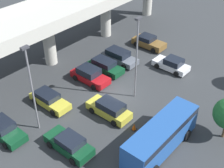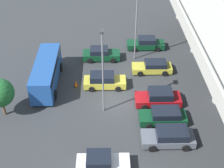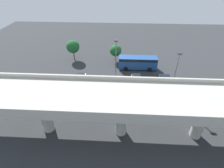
{
  "view_description": "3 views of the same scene",
  "coord_description": "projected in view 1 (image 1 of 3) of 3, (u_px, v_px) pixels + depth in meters",
  "views": [
    {
      "loc": [
        -20.42,
        -16.63,
        20.09
      ],
      "look_at": [
        -0.73,
        0.18,
        1.92
      ],
      "focal_mm": 50.0,
      "sensor_mm": 36.0,
      "label": 1
    },
    {
      "loc": [
        24.64,
        -0.94,
        20.77
      ],
      "look_at": [
        -1.21,
        -0.44,
        1.52
      ],
      "focal_mm": 50.0,
      "sensor_mm": 36.0,
      "label": 2
    },
    {
      "loc": [
        0.32,
        27.04,
        19.62
      ],
      "look_at": [
        1.71,
        1.88,
        2.09
      ],
      "focal_mm": 28.0,
      "sensor_mm": 36.0,
      "label": 3
    }
  ],
  "objects": [
    {
      "name": "parked_car_1",
      "position": [
        69.0,
        144.0,
        26.49
      ],
      "size": [
        2.11,
        4.54,
        1.51
      ],
      "rotation": [
        0.0,
        0.0,
        1.57
      ],
      "color": "#0C381E",
      "rests_on": "ground_plane"
    },
    {
      "name": "ground_plane",
      "position": [
        118.0,
        96.0,
        33.09
      ],
      "size": [
        87.43,
        87.43,
        0.0
      ],
      "primitive_type": "plane",
      "color": "#2D3033"
    },
    {
      "name": "parked_car_3",
      "position": [
        109.0,
        109.0,
        30.21
      ],
      "size": [
        2.04,
        4.58,
        1.62
      ],
      "rotation": [
        0.0,
        0.0,
        1.57
      ],
      "color": "gold",
      "rests_on": "ground_plane"
    },
    {
      "name": "parked_car_8",
      "position": [
        148.0,
        42.0,
        41.76
      ],
      "size": [
        2.2,
        4.46,
        1.54
      ],
      "rotation": [
        0.0,
        0.0,
        -1.57
      ],
      "color": "brown",
      "rests_on": "ground_plane"
    },
    {
      "name": "highway_overpass",
      "position": [
        46.0,
        21.0,
        35.59
      ],
      "size": [
        42.27,
        7.13,
        7.11
      ],
      "color": "#ADAAA0",
      "rests_on": "ground_plane"
    },
    {
      "name": "lamp_post_mid_lot",
      "position": [
        31.0,
        84.0,
        26.27
      ],
      "size": [
        0.7,
        0.35,
        8.57
      ],
      "color": "slate",
      "rests_on": "ground_plane"
    },
    {
      "name": "parked_car_5",
      "position": [
        105.0,
        66.0,
        36.82
      ],
      "size": [
        2.07,
        4.46,
        1.46
      ],
      "rotation": [
        0.0,
        0.0,
        -1.57
      ],
      "color": "#0C381E",
      "rests_on": "ground_plane"
    },
    {
      "name": "parked_car_4",
      "position": [
        90.0,
        75.0,
        35.04
      ],
      "size": [
        2.19,
        4.62,
        1.66
      ],
      "rotation": [
        0.0,
        0.0,
        -1.57
      ],
      "color": "maroon",
      "rests_on": "ground_plane"
    },
    {
      "name": "shuttle_bus",
      "position": [
        161.0,
        135.0,
        25.97
      ],
      "size": [
        8.32,
        2.59,
        2.83
      ],
      "rotation": [
        0.0,
        0.0,
        3.14
      ],
      "color": "#1E478C",
      "rests_on": "ground_plane"
    },
    {
      "name": "parked_car_0",
      "position": [
        3.0,
        129.0,
        28.01
      ],
      "size": [
        2.04,
        4.84,
        1.53
      ],
      "rotation": [
        0.0,
        0.0,
        -1.57
      ],
      "color": "#0C381E",
      "rests_on": "ground_plane"
    },
    {
      "name": "parked_car_2",
      "position": [
        49.0,
        100.0,
        31.57
      ],
      "size": [
        2.01,
        4.59,
        1.39
      ],
      "rotation": [
        0.0,
        0.0,
        -1.57
      ],
      "color": "gold",
      "rests_on": "ground_plane"
    },
    {
      "name": "lamp_post_near_aisle",
      "position": [
        137.0,
        54.0,
        30.17
      ],
      "size": [
        0.7,
        0.35,
        8.9
      ],
      "color": "slate",
      "rests_on": "ground_plane"
    },
    {
      "name": "parked_car_6",
      "position": [
        119.0,
        57.0,
        38.51
      ],
      "size": [
        2.16,
        4.64,
        1.56
      ],
      "rotation": [
        0.0,
        0.0,
        -1.57
      ],
      "color": "#515660",
      "rests_on": "ground_plane"
    },
    {
      "name": "parked_car_7",
      "position": [
        172.0,
        64.0,
        37.11
      ],
      "size": [
        2.11,
        4.32,
        1.54
      ],
      "rotation": [
        0.0,
        0.0,
        1.57
      ],
      "color": "silver",
      "rests_on": "ground_plane"
    },
    {
      "name": "traffic_cone",
      "position": [
        134.0,
        127.0,
        28.76
      ],
      "size": [
        0.44,
        0.44,
        0.7
      ],
      "color": "black",
      "rests_on": "ground_plane"
    }
  ]
}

